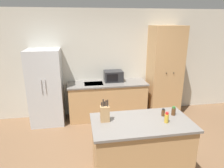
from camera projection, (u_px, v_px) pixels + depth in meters
wall_back at (106, 63)px, 4.98m from camera, size 7.20×0.06×2.60m
refrigerator at (46, 87)px, 4.54m from camera, size 0.73×0.68×1.73m
back_counter at (108, 100)px, 4.93m from camera, size 1.90×0.63×0.89m
pantry_cabinet at (164, 72)px, 4.95m from camera, size 0.75×0.62×2.22m
kitchen_island at (140, 148)px, 3.03m from camera, size 1.46×0.80×0.92m
microwave at (113, 76)px, 4.89m from camera, size 0.45×0.33×0.26m
knife_block at (105, 114)px, 2.85m from camera, size 0.13×0.09×0.34m
spice_bottle_tall_dark at (167, 118)px, 2.83m from camera, size 0.06×0.06×0.16m
spice_bottle_short_red at (174, 111)px, 3.07m from camera, size 0.06×0.06×0.14m
spice_bottle_amber_oil at (163, 113)px, 3.05m from camera, size 0.05×0.05×0.12m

